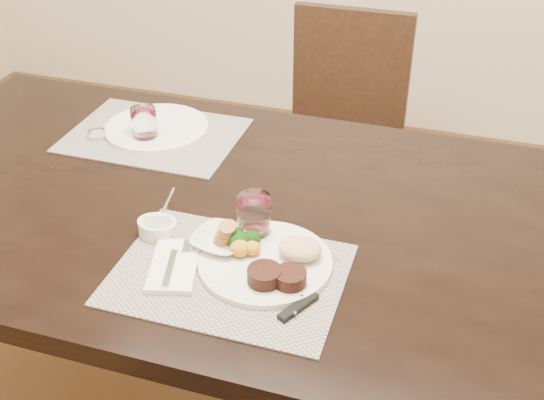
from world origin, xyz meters
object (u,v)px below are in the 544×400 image
(chair_far, at_px, (342,127))
(cracker_bowl, at_px, (221,240))
(wine_glass_near, at_px, (254,219))
(dinner_plate, at_px, (271,261))
(far_plate, at_px, (157,128))
(steak_knife, at_px, (302,298))

(chair_far, height_order, cracker_bowl, chair_far)
(chair_far, bearing_deg, wine_glass_near, -88.65)
(cracker_bowl, bearing_deg, dinner_plate, -15.06)
(chair_far, bearing_deg, dinner_plate, -85.35)
(cracker_bowl, bearing_deg, wine_glass_near, 48.26)
(wine_glass_near, height_order, far_plate, wine_glass_near)
(dinner_plate, bearing_deg, far_plate, 124.78)
(far_plate, bearing_deg, dinner_plate, -44.50)
(cracker_bowl, bearing_deg, steak_knife, -27.98)
(dinner_plate, distance_m, steak_knife, 0.12)
(wine_glass_near, xyz_separation_m, far_plate, (-0.42, 0.38, -0.04))
(cracker_bowl, height_order, far_plate, cracker_bowl)
(cracker_bowl, distance_m, far_plate, 0.57)
(chair_far, relative_size, wine_glass_near, 9.09)
(chair_far, bearing_deg, far_plate, -120.98)
(dinner_plate, distance_m, wine_glass_near, 0.12)
(steak_knife, xyz_separation_m, cracker_bowl, (-0.21, 0.11, 0.01))
(steak_knife, relative_size, wine_glass_near, 2.24)
(chair_far, xyz_separation_m, steak_knife, (0.18, -1.20, 0.26))
(dinner_plate, xyz_separation_m, steak_knife, (0.09, -0.08, -0.01))
(dinner_plate, height_order, wine_glass_near, wine_glass_near)
(cracker_bowl, bearing_deg, far_plate, 129.37)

